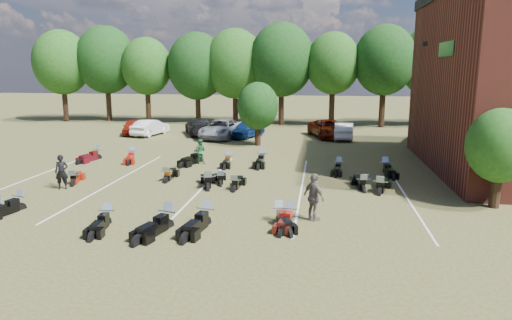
% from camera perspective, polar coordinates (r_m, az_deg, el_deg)
% --- Properties ---
extents(ground, '(160.00, 160.00, 0.00)m').
position_cam_1_polar(ground, '(20.61, -0.26, -5.52)').
color(ground, brown).
rests_on(ground, ground).
extents(car_0, '(2.70, 4.28, 1.36)m').
position_cam_1_polar(car_0, '(43.27, -15.17, 4.02)').
color(car_0, maroon).
rests_on(car_0, ground).
extents(car_1, '(2.36, 4.56, 1.43)m').
position_cam_1_polar(car_1, '(42.18, -13.07, 3.99)').
color(car_1, silver).
rests_on(car_1, ground).
extents(car_2, '(3.28, 5.97, 1.58)m').
position_cam_1_polar(car_2, '(39.62, -4.39, 3.89)').
color(car_2, gray).
rests_on(car_2, ground).
extents(car_3, '(4.09, 5.70, 1.53)m').
position_cam_1_polar(car_3, '(41.75, -7.08, 4.20)').
color(car_3, black).
rests_on(car_3, ground).
extents(car_4, '(3.17, 4.57, 1.44)m').
position_cam_1_polar(car_4, '(39.84, -1.22, 3.87)').
color(car_4, navy).
rests_on(car_4, ground).
extents(car_5, '(1.71, 4.40, 1.43)m').
position_cam_1_polar(car_5, '(39.62, 10.91, 3.61)').
color(car_5, '#B4B5B0').
rests_on(car_5, ground).
extents(car_6, '(4.13, 6.01, 1.53)m').
position_cam_1_polar(car_6, '(40.32, 9.10, 3.87)').
color(car_6, '#561104').
rests_on(car_6, ground).
extents(car_7, '(3.50, 5.71, 1.55)m').
position_cam_1_polar(car_7, '(39.89, 20.32, 3.23)').
color(car_7, '#38393D').
rests_on(car_7, ground).
extents(person_black, '(0.75, 0.63, 1.75)m').
position_cam_1_polar(person_black, '(24.88, -23.12, -1.39)').
color(person_black, black).
rests_on(person_black, ground).
extents(person_green, '(0.81, 0.65, 1.59)m').
position_cam_1_polar(person_green, '(29.16, -7.03, 1.08)').
color(person_green, '#27693C').
rests_on(person_green, ground).
extents(person_grey, '(1.10, 1.16, 1.93)m').
position_cam_1_polar(person_grey, '(18.38, 7.27, -4.61)').
color(person_grey, '#59514C').
rests_on(person_grey, ground).
extents(motorcycle_1, '(1.15, 2.34, 1.25)m').
position_cam_1_polar(motorcycle_1, '(22.23, -27.41, -5.58)').
color(motorcycle_1, black).
rests_on(motorcycle_1, ground).
extents(motorcycle_2, '(0.93, 2.24, 1.22)m').
position_cam_1_polar(motorcycle_2, '(18.87, -18.09, -7.74)').
color(motorcycle_2, black).
rests_on(motorcycle_2, ground).
extents(motorcycle_3, '(1.20, 2.60, 1.40)m').
position_cam_1_polar(motorcycle_3, '(18.01, -6.27, -8.15)').
color(motorcycle_3, black).
rests_on(motorcycle_3, ground).
extents(motorcycle_4, '(1.43, 2.60, 1.38)m').
position_cam_1_polar(motorcycle_4, '(17.94, -11.01, -8.38)').
color(motorcycle_4, black).
rests_on(motorcycle_4, ground).
extents(motorcycle_5, '(1.35, 2.25, 1.20)m').
position_cam_1_polar(motorcycle_5, '(18.32, 2.94, -7.75)').
color(motorcycle_5, black).
rests_on(motorcycle_5, ground).
extents(motorcycle_6, '(0.96, 2.16, 1.17)m').
position_cam_1_polar(motorcycle_6, '(18.29, 4.20, -7.80)').
color(motorcycle_6, '#4F0F0B').
rests_on(motorcycle_6, ground).
extents(motorcycle_7, '(1.23, 2.20, 1.17)m').
position_cam_1_polar(motorcycle_7, '(25.57, -21.87, -2.99)').
color(motorcycle_7, '#97190B').
rests_on(motorcycle_7, ground).
extents(motorcycle_8, '(0.83, 2.22, 1.22)m').
position_cam_1_polar(motorcycle_8, '(24.87, -11.10, -2.75)').
color(motorcycle_8, black).
rests_on(motorcycle_8, ground).
extents(motorcycle_9, '(1.41, 2.62, 1.39)m').
position_cam_1_polar(motorcycle_9, '(23.06, -6.00, -3.72)').
color(motorcycle_9, black).
rests_on(motorcycle_9, ground).
extents(motorcycle_10, '(1.12, 2.15, 1.14)m').
position_cam_1_polar(motorcycle_10, '(23.81, -4.43, -3.20)').
color(motorcycle_10, black).
rests_on(motorcycle_10, ground).
extents(motorcycle_11, '(0.75, 2.15, 1.19)m').
position_cam_1_polar(motorcycle_11, '(22.72, -2.71, -3.91)').
color(motorcycle_11, black).
rests_on(motorcycle_11, ground).
extents(motorcycle_12, '(1.33, 2.44, 1.30)m').
position_cam_1_polar(motorcycle_12, '(22.92, 15.21, -4.17)').
color(motorcycle_12, black).
rests_on(motorcycle_12, ground).
extents(motorcycle_13, '(1.04, 2.35, 1.27)m').
position_cam_1_polar(motorcycle_13, '(23.27, 13.22, -3.83)').
color(motorcycle_13, black).
rests_on(motorcycle_13, ground).
extents(motorcycle_14, '(1.24, 2.43, 1.30)m').
position_cam_1_polar(motorcycle_14, '(32.28, -19.16, 0.10)').
color(motorcycle_14, '#410912').
rests_on(motorcycle_14, ground).
extents(motorcycle_15, '(1.26, 2.38, 1.26)m').
position_cam_1_polar(motorcycle_15, '(31.31, -15.17, 0.00)').
color(motorcycle_15, maroon).
rests_on(motorcycle_15, ground).
extents(motorcycle_16, '(1.56, 2.64, 1.40)m').
position_cam_1_polar(motorcycle_16, '(29.71, -7.18, -0.29)').
color(motorcycle_16, black).
rests_on(motorcycle_16, ground).
extents(motorcycle_17, '(0.76, 2.12, 1.16)m').
position_cam_1_polar(motorcycle_17, '(28.95, -3.43, -0.53)').
color(motorcycle_17, black).
rests_on(motorcycle_17, ground).
extents(motorcycle_18, '(0.78, 2.44, 1.36)m').
position_cam_1_polar(motorcycle_18, '(29.09, 0.77, -0.45)').
color(motorcycle_18, black).
rests_on(motorcycle_18, ground).
extents(motorcycle_19, '(0.94, 2.17, 1.17)m').
position_cam_1_polar(motorcycle_19, '(27.43, 10.29, -1.38)').
color(motorcycle_19, black).
rests_on(motorcycle_19, ground).
extents(motorcycle_20, '(1.01, 2.38, 1.29)m').
position_cam_1_polar(motorcycle_20, '(27.63, 15.83, -1.54)').
color(motorcycle_20, black).
rests_on(motorcycle_20, ground).
extents(tree_line, '(56.00, 6.00, 9.79)m').
position_cam_1_polar(tree_line, '(48.64, 3.67, 11.84)').
color(tree_line, black).
rests_on(tree_line, ground).
extents(young_tree_near_building, '(2.80, 2.80, 4.16)m').
position_cam_1_polar(young_tree_near_building, '(22.10, 28.21, 1.59)').
color(young_tree_near_building, black).
rests_on(young_tree_near_building, ground).
extents(young_tree_midfield, '(3.20, 3.20, 4.70)m').
position_cam_1_polar(young_tree_midfield, '(35.45, 0.22, 6.77)').
color(young_tree_midfield, black).
rests_on(young_tree_midfield, ground).
extents(parking_lines, '(20.10, 14.00, 0.01)m').
position_cam_1_polar(parking_lines, '(24.02, -6.31, -3.09)').
color(parking_lines, silver).
rests_on(parking_lines, ground).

